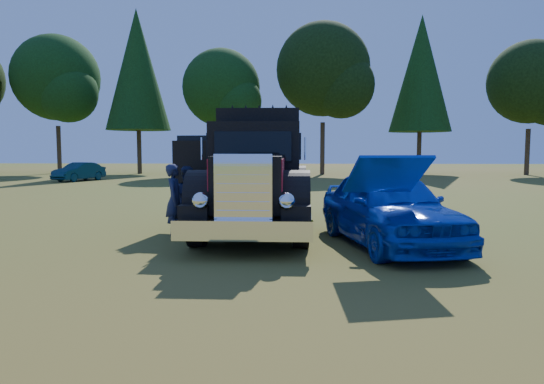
{
  "coord_description": "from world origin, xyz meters",
  "views": [
    {
      "loc": [
        1.8,
        -8.93,
        1.97
      ],
      "look_at": [
        1.3,
        1.59,
        1.05
      ],
      "focal_mm": 32.0,
      "sensor_mm": 36.0,
      "label": 1
    }
  ],
  "objects_px": {
    "diamond_t_truck": "(257,178)",
    "hotrod_coupe": "(388,208)",
    "spectator_near": "(175,200)",
    "spectator_far": "(189,199)",
    "distant_teal_car": "(79,172)"
  },
  "relations": [
    {
      "from": "diamond_t_truck",
      "to": "hotrod_coupe",
      "type": "bearing_deg",
      "value": -31.91
    },
    {
      "from": "spectator_near",
      "to": "spectator_far",
      "type": "relative_size",
      "value": 1.04
    },
    {
      "from": "diamond_t_truck",
      "to": "distant_teal_car",
      "type": "relative_size",
      "value": 2.03
    },
    {
      "from": "spectator_near",
      "to": "spectator_far",
      "type": "height_order",
      "value": "spectator_near"
    },
    {
      "from": "spectator_far",
      "to": "diamond_t_truck",
      "type": "bearing_deg",
      "value": -38.93
    },
    {
      "from": "distant_teal_car",
      "to": "spectator_far",
      "type": "bearing_deg",
      "value": -39.13
    },
    {
      "from": "hotrod_coupe",
      "to": "distant_teal_car",
      "type": "bearing_deg",
      "value": 127.77
    },
    {
      "from": "hotrod_coupe",
      "to": "spectator_far",
      "type": "bearing_deg",
      "value": 162.16
    },
    {
      "from": "diamond_t_truck",
      "to": "distant_teal_car",
      "type": "bearing_deg",
      "value": 124.78
    },
    {
      "from": "diamond_t_truck",
      "to": "hotrod_coupe",
      "type": "relative_size",
      "value": 1.48
    },
    {
      "from": "spectator_near",
      "to": "distant_teal_car",
      "type": "height_order",
      "value": "spectator_near"
    },
    {
      "from": "spectator_near",
      "to": "spectator_far",
      "type": "xyz_separation_m",
      "value": [
        0.25,
        0.41,
        -0.03
      ]
    },
    {
      "from": "diamond_t_truck",
      "to": "spectator_far",
      "type": "distance_m",
      "value": 1.7
    },
    {
      "from": "hotrod_coupe",
      "to": "spectator_near",
      "type": "relative_size",
      "value": 2.94
    },
    {
      "from": "spectator_near",
      "to": "distant_teal_car",
      "type": "xyz_separation_m",
      "value": [
        -10.94,
        19.16,
        -0.24
      ]
    }
  ]
}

